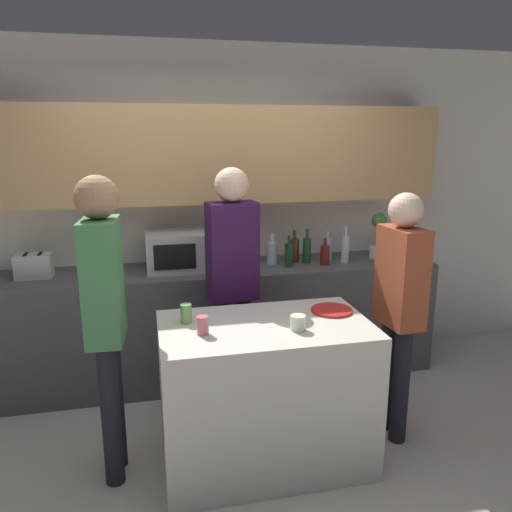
# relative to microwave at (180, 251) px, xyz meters

# --- Properties ---
(ground_plane) EXTENTS (14.00, 14.00, 0.00)m
(ground_plane) POSITION_rel_microwave_xyz_m (0.28, -1.41, -1.09)
(ground_plane) COLOR beige
(back_wall) EXTENTS (6.40, 0.40, 2.70)m
(back_wall) POSITION_rel_microwave_xyz_m (0.28, 0.25, 0.45)
(back_wall) COLOR silver
(back_wall) RESTS_ON ground_plane
(back_counter) EXTENTS (3.60, 0.62, 0.94)m
(back_counter) POSITION_rel_microwave_xyz_m (0.28, -0.02, -0.62)
(back_counter) COLOR #4C4C51
(back_counter) RESTS_ON ground_plane
(kitchen_island) EXTENTS (1.24, 0.74, 0.90)m
(kitchen_island) POSITION_rel_microwave_xyz_m (0.40, -1.20, -0.64)
(kitchen_island) COLOR beige
(kitchen_island) RESTS_ON ground_plane
(microwave) EXTENTS (0.52, 0.39, 0.30)m
(microwave) POSITION_rel_microwave_xyz_m (0.00, 0.00, 0.00)
(microwave) COLOR #B7BABC
(microwave) RESTS_ON back_counter
(toaster) EXTENTS (0.26, 0.16, 0.18)m
(toaster) POSITION_rel_microwave_xyz_m (-1.08, 0.00, -0.06)
(toaster) COLOR silver
(toaster) RESTS_ON back_counter
(potted_plant) EXTENTS (0.14, 0.14, 0.40)m
(potted_plant) POSITION_rel_microwave_xyz_m (1.70, 0.00, 0.05)
(potted_plant) COLOR silver
(potted_plant) RESTS_ON back_counter
(bottle_0) EXTENTS (0.09, 0.09, 0.26)m
(bottle_0) POSITION_rel_microwave_xyz_m (0.76, 0.01, -0.05)
(bottle_0) COLOR silver
(bottle_0) RESTS_ON back_counter
(bottle_1) EXTENTS (0.07, 0.07, 0.26)m
(bottle_1) POSITION_rel_microwave_xyz_m (0.86, -0.11, -0.05)
(bottle_1) COLOR #194723
(bottle_1) RESTS_ON back_counter
(bottle_2) EXTENTS (0.08, 0.08, 0.27)m
(bottle_2) POSITION_rel_microwave_xyz_m (0.95, 0.03, -0.05)
(bottle_2) COLOR #472814
(bottle_2) RESTS_ON back_counter
(bottle_3) EXTENTS (0.07, 0.07, 0.29)m
(bottle_3) POSITION_rel_microwave_xyz_m (1.05, -0.02, -0.04)
(bottle_3) COLOR #194723
(bottle_3) RESTS_ON back_counter
(bottle_4) EXTENTS (0.08, 0.08, 0.22)m
(bottle_4) POSITION_rel_microwave_xyz_m (1.17, -0.12, -0.06)
(bottle_4) COLOR maroon
(bottle_4) RESTS_ON back_counter
(bottle_5) EXTENTS (0.09, 0.09, 0.24)m
(bottle_5) POSITION_rel_microwave_xyz_m (1.26, 0.06, -0.06)
(bottle_5) COLOR silver
(bottle_5) RESTS_ON back_counter
(bottle_6) EXTENTS (0.07, 0.07, 0.31)m
(bottle_6) POSITION_rel_microwave_xyz_m (1.36, -0.09, -0.03)
(bottle_6) COLOR silver
(bottle_6) RESTS_ON back_counter
(plate_on_island) EXTENTS (0.26, 0.26, 0.01)m
(plate_on_island) POSITION_rel_microwave_xyz_m (0.86, -1.08, -0.18)
(plate_on_island) COLOR red
(plate_on_island) RESTS_ON kitchen_island
(cup_0) EXTENTS (0.07, 0.07, 0.12)m
(cup_0) POSITION_rel_microwave_xyz_m (-0.05, -1.08, -0.13)
(cup_0) COLOR #69AC52
(cup_0) RESTS_ON kitchen_island
(cup_1) EXTENTS (0.07, 0.07, 0.10)m
(cup_1) POSITION_rel_microwave_xyz_m (0.03, -1.27, -0.13)
(cup_1) COLOR #D16D77
(cup_1) RESTS_ON kitchen_island
(cup_2) EXTENTS (0.09, 0.09, 0.09)m
(cup_2) POSITION_rel_microwave_xyz_m (0.56, -1.33, -0.14)
(cup_2) COLOR #E5EAC2
(cup_2) RESTS_ON kitchen_island
(person_left) EXTENTS (0.22, 0.35, 1.64)m
(person_left) POSITION_rel_microwave_xyz_m (1.30, -1.12, -0.11)
(person_left) COLOR black
(person_left) RESTS_ON ground_plane
(person_center) EXTENTS (0.23, 0.35, 1.78)m
(person_center) POSITION_rel_microwave_xyz_m (-0.49, -1.13, -0.01)
(person_center) COLOR black
(person_center) RESTS_ON ground_plane
(person_right) EXTENTS (0.36, 0.23, 1.77)m
(person_right) POSITION_rel_microwave_xyz_m (0.32, -0.57, -0.02)
(person_right) COLOR black
(person_right) RESTS_ON ground_plane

